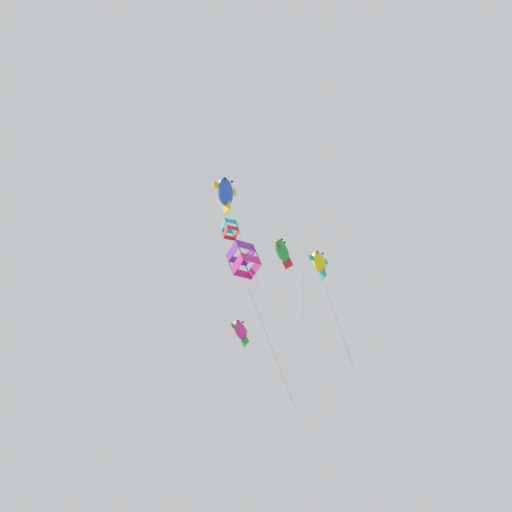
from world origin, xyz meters
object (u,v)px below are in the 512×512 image
at_px(kite_fish_highest, 240,330).
at_px(kite_fish_near_left, 282,251).
at_px(kite_fish_upper_right, 225,192).
at_px(kite_box_low_drifter, 230,229).
at_px(kite_box_far_centre, 244,260).
at_px(kite_fish_mid_left, 319,262).

bearing_deg(kite_fish_highest, kite_fish_near_left, 97.22).
relative_size(kite_fish_upper_right, kite_box_low_drifter, 4.50).
bearing_deg(kite_box_low_drifter, kite_fish_highest, -120.76).
bearing_deg(kite_box_far_centre, kite_box_low_drifter, -104.85).
relative_size(kite_fish_highest, kite_fish_near_left, 0.33).
bearing_deg(kite_box_far_centre, kite_fish_near_left, -143.74).
bearing_deg(kite_box_low_drifter, kite_fish_upper_right, 63.84).
xyz_separation_m(kite_fish_highest, kite_fish_near_left, (-3.26, 1.54, 5.23)).
xyz_separation_m(kite_box_far_centre, kite_fish_near_left, (-1.29, -7.33, 3.80)).
relative_size(kite_fish_upper_right, kite_fish_mid_left, 1.01).
xyz_separation_m(kite_box_far_centre, kite_fish_highest, (1.97, -8.87, -1.43)).
height_order(kite_box_far_centre, kite_fish_mid_left, kite_box_far_centre).
bearing_deg(kite_fish_near_left, kite_box_far_centre, 4.06).
bearing_deg(kite_fish_highest, kite_box_far_centre, 45.04).
height_order(kite_box_far_centre, kite_fish_upper_right, kite_fish_upper_right).
bearing_deg(kite_box_far_centre, kite_fish_mid_left, 124.91).
relative_size(kite_box_far_centre, kite_fish_highest, 4.35).
distance_m(kite_fish_highest, kite_fish_near_left, 6.35).
relative_size(kite_fish_highest, kite_box_low_drifter, 1.44).
distance_m(kite_box_far_centre, kite_fish_highest, 9.20).
distance_m(kite_fish_upper_right, kite_box_low_drifter, 4.98).
height_order(kite_fish_highest, kite_box_low_drifter, kite_box_low_drifter).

